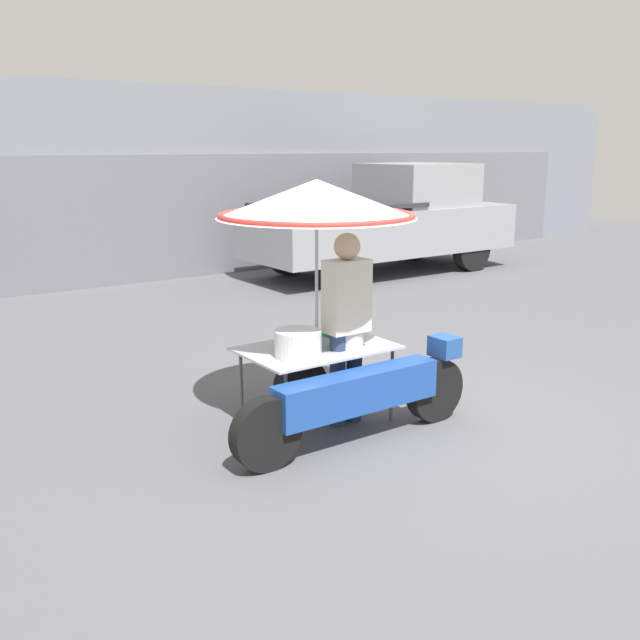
# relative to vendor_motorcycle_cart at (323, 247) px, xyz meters

# --- Properties ---
(ground_plane) EXTENTS (36.00, 36.00, 0.00)m
(ground_plane) POSITION_rel_vendor_motorcycle_cart_xyz_m (0.48, -0.29, -1.56)
(ground_plane) COLOR #56565B
(shopfront_building) EXTENTS (28.00, 2.06, 3.43)m
(shopfront_building) POSITION_rel_vendor_motorcycle_cart_xyz_m (0.48, 8.34, 0.15)
(shopfront_building) COLOR gray
(shopfront_building) RESTS_ON ground
(vendor_motorcycle_cart) EXTENTS (2.30, 1.67, 2.11)m
(vendor_motorcycle_cart) POSITION_rel_vendor_motorcycle_cart_xyz_m (0.00, 0.00, 0.00)
(vendor_motorcycle_cart) COLOR black
(vendor_motorcycle_cart) RESTS_ON ground
(vendor_person) EXTENTS (0.38, 0.23, 1.68)m
(vendor_person) POSITION_rel_vendor_motorcycle_cart_xyz_m (0.18, -0.09, -0.62)
(vendor_person) COLOR navy
(vendor_person) RESTS_ON ground
(pickup_truck) EXTENTS (5.33, 1.93, 2.05)m
(pickup_truck) POSITION_rel_vendor_motorcycle_cart_xyz_m (5.52, 5.62, -0.57)
(pickup_truck) COLOR black
(pickup_truck) RESTS_ON ground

